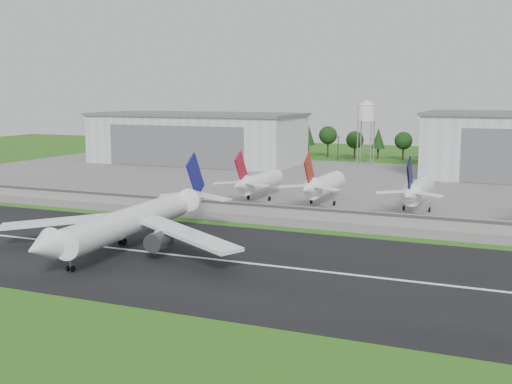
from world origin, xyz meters
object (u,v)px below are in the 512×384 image
at_px(parked_jet_red_b, 321,185).
at_px(parked_jet_navy, 416,191).
at_px(main_airliner, 129,228).
at_px(parked_jet_red_a, 257,182).

bearing_deg(parked_jet_red_b, parked_jet_navy, -0.01).
xyz_separation_m(main_airliner, parked_jet_red_b, (20.82, 66.98, 1.20)).
bearing_deg(parked_jet_red_a, main_airliner, -90.48).
distance_m(main_airliner, parked_jet_red_b, 70.15).
bearing_deg(parked_jet_navy, parked_jet_red_a, -179.97).
xyz_separation_m(parked_jet_red_b, parked_jet_navy, (27.00, -0.01, -0.03)).
bearing_deg(parked_jet_navy, parked_jet_red_b, 179.99).
xyz_separation_m(parked_jet_red_a, parked_jet_red_b, (20.25, 0.03, 0.16)).
relative_size(parked_jet_red_a, parked_jet_red_b, 1.00).
bearing_deg(main_airliner, parked_jet_red_b, -110.51).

